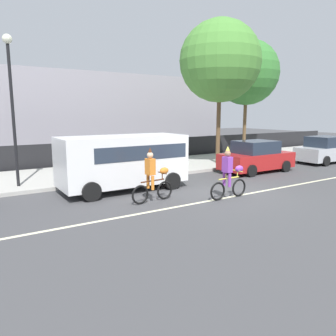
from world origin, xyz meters
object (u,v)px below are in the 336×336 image
parked_van_white (125,158)px  parked_car_red (256,157)px  street_lamp_post (11,89)px  parade_cyclist_orange (153,178)px  parade_cyclist_purple (229,176)px  parked_car_silver (325,150)px

parked_van_white → parked_car_red: size_ratio=1.22×
parked_van_white → street_lamp_post: 5.11m
parade_cyclist_orange → parade_cyclist_purple: bearing=-23.3°
parade_cyclist_purple → street_lamp_post: bearing=138.0°
parked_van_white → parked_car_red: 7.56m
parade_cyclist_orange → parked_car_red: size_ratio=0.47×
parked_car_red → street_lamp_post: size_ratio=0.70×
parked_car_silver → street_lamp_post: street_lamp_post is taller
parade_cyclist_orange → street_lamp_post: (-3.70, 4.52, 3.15)m
parked_car_red → parked_car_silver: (6.07, -0.05, 0.00)m
parade_cyclist_orange → parade_cyclist_purple: 2.77m
parade_cyclist_purple → parked_car_silver: 11.49m
street_lamp_post → parked_car_red: bearing=-11.8°
parade_cyclist_orange → parked_car_silver: 13.74m
parade_cyclist_orange → parade_cyclist_purple: (2.55, -1.09, 0.00)m
street_lamp_post → parade_cyclist_orange: bearing=-50.7°
parade_cyclist_orange → parked_van_white: size_ratio=0.38×
parade_cyclist_orange → street_lamp_post: bearing=129.3°
parked_car_silver → street_lamp_post: 17.73m
parade_cyclist_purple → parade_cyclist_orange: bearing=156.7°
parade_cyclist_orange → street_lamp_post: size_ratio=0.33×
parked_car_red → parade_cyclist_orange: bearing=-163.8°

